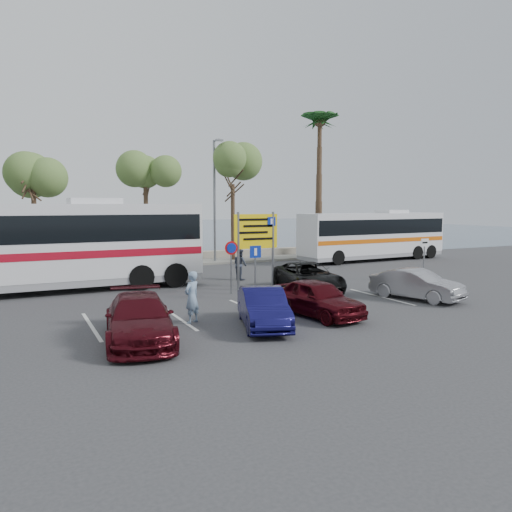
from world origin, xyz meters
name	(u,v)px	position (x,y,z in m)	size (l,w,h in m)	color
ground	(268,302)	(0.00, 0.00, 0.00)	(120.00, 120.00, 0.00)	#333335
kerb_strip	(170,264)	(0.00, 14.00, 0.07)	(44.00, 2.40, 0.15)	gray
seawall	(162,257)	(0.00, 16.00, 0.30)	(48.00, 0.80, 0.60)	gray
sea	(82,231)	(0.00, 60.00, 0.01)	(140.00, 140.00, 0.00)	#445E6E
tree_left	(32,168)	(-8.00, 14.00, 6.00)	(3.20, 3.20, 7.20)	#382619
tree_mid	(145,161)	(-1.50, 14.00, 6.65)	(3.20, 3.20, 8.00)	#382619
tree_right	(233,172)	(4.50, 14.00, 6.17)	(3.20, 3.20, 7.40)	#382619
palm_tree	(320,124)	(11.50, 14.00, 9.87)	(4.80, 4.80, 11.20)	#382619
street_lamp_right	(215,195)	(3.00, 13.52, 4.60)	(0.45, 1.15, 8.01)	slate
direction_sign	(256,237)	(1.00, 3.20, 2.43)	(2.20, 0.12, 3.60)	slate
sign_no_stop	(231,259)	(-0.60, 2.38, 1.58)	(0.60, 0.08, 2.35)	slate
sign_parking	(255,265)	(-0.20, 0.79, 1.47)	(0.50, 0.07, 2.25)	slate
sign_taxi	(424,254)	(9.80, 1.49, 1.42)	(0.50, 0.07, 2.20)	slate
lane_markings	(254,310)	(-1.14, -1.00, 0.00)	(12.02, 4.20, 0.01)	silver
coach_bus_left	(49,249)	(-7.74, 6.50, 1.97)	(13.64, 3.13, 4.24)	silver
coach_bus_right	(373,237)	(13.73, 10.40, 1.65)	(11.54, 3.06, 3.56)	silver
car_blue	(263,308)	(-2.00, -3.50, 0.62)	(1.32, 3.79, 1.25)	#11104B
car_maroon	(139,319)	(-6.00, -3.50, 0.67)	(1.87, 4.60, 1.34)	#450B13
car_red	(318,298)	(0.40, -2.99, 0.66)	(1.55, 3.85, 1.31)	#470A10
suv_black	(308,277)	(2.80, 1.50, 0.66)	(2.18, 4.73, 1.31)	black
car_silver_b	(417,284)	(5.85, -2.12, 0.63)	(1.34, 3.83, 1.26)	#939398
pedestrian_near	(192,297)	(-3.90, -2.00, 0.87)	(0.64, 0.42, 1.74)	#7C97B4
pedestrian_far	(240,264)	(1.50, 6.12, 0.82)	(0.79, 0.62, 1.63)	#343B4E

